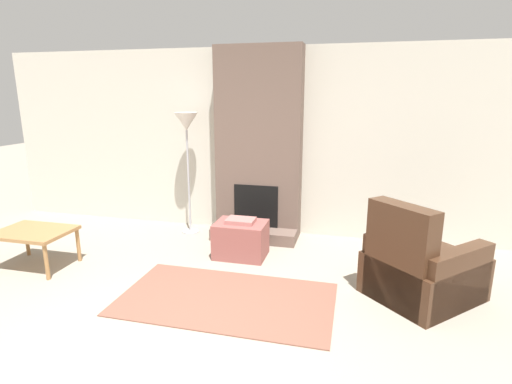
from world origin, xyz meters
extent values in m
plane|color=gray|center=(0.00, 0.00, 0.00)|extent=(24.00, 24.00, 0.00)
cube|color=beige|center=(0.00, 3.23, 1.30)|extent=(8.11, 0.06, 2.60)
cube|color=brown|center=(0.00, 3.05, 1.30)|extent=(1.18, 0.30, 2.60)
cube|color=brown|center=(0.00, 2.75, 0.08)|extent=(1.18, 0.31, 0.16)
cube|color=black|center=(0.00, 2.89, 0.45)|extent=(0.62, 0.02, 0.59)
cube|color=#8C4C47|center=(-0.01, 2.18, 0.22)|extent=(0.62, 0.47, 0.44)
cube|color=#A56660|center=(-0.01, 2.18, 0.46)|extent=(0.34, 0.26, 0.05)
cube|color=#422819|center=(2.03, 1.65, 0.22)|extent=(1.27, 1.27, 0.43)
cube|color=#422819|center=(1.76, 1.38, 0.50)|extent=(0.62, 0.62, 1.00)
cube|color=#422819|center=(2.27, 1.42, 0.30)|extent=(0.73, 0.73, 0.61)
cube|color=#422819|center=(1.79, 1.89, 0.30)|extent=(0.73, 0.73, 0.61)
cube|color=#9E7042|center=(-2.24, 1.30, 0.43)|extent=(0.82, 0.60, 0.04)
cylinder|color=#9E7042|center=(-1.87, 1.04, 0.20)|extent=(0.04, 0.04, 0.41)
cylinder|color=#9E7042|center=(-2.61, 1.56, 0.20)|extent=(0.04, 0.04, 0.41)
cylinder|color=#9E7042|center=(-1.87, 1.56, 0.20)|extent=(0.04, 0.04, 0.41)
cylinder|color=#ADADB2|center=(-0.98, 2.86, 0.01)|extent=(0.24, 0.24, 0.02)
cylinder|color=#ADADB2|center=(-0.98, 2.86, 0.75)|extent=(0.03, 0.03, 1.47)
cone|color=silver|center=(-0.98, 2.86, 1.61)|extent=(0.33, 0.33, 0.24)
cube|color=brown|center=(0.15, 1.10, 0.01)|extent=(2.10, 1.17, 0.01)
camera|label=1|loc=(1.30, -2.29, 1.97)|focal=28.00mm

